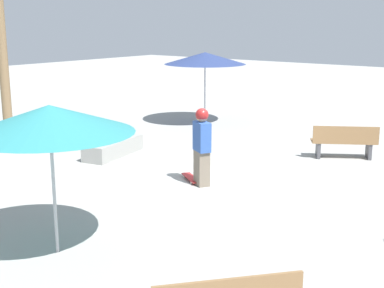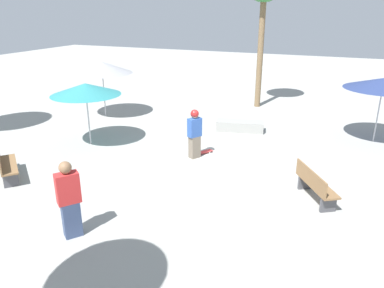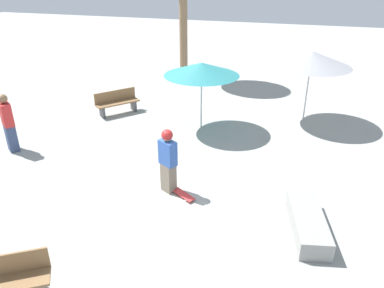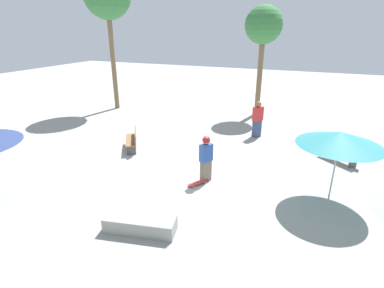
% 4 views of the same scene
% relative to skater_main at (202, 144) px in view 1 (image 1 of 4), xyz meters
% --- Properties ---
extents(ground_plane, '(60.00, 60.00, 0.00)m').
position_rel_skater_main_xyz_m(ground_plane, '(0.90, -0.51, -0.89)').
color(ground_plane, '#9E9E99').
extents(skater_main, '(0.43, 0.50, 1.64)m').
position_rel_skater_main_xyz_m(skater_main, '(0.00, 0.00, 0.00)').
color(skater_main, '#726656').
rests_on(skater_main, ground_plane).
extents(skateboard, '(0.60, 0.78, 0.07)m').
position_rel_skater_main_xyz_m(skateboard, '(0.12, 0.38, -0.83)').
color(skateboard, red).
rests_on(skateboard, ground_plane).
extents(concrete_ledge, '(1.96, 1.00, 0.41)m').
position_rel_skater_main_xyz_m(concrete_ledge, '(0.61, 3.30, -0.68)').
color(concrete_ledge, gray).
rests_on(concrete_ledge, ground_plane).
extents(bench_near, '(1.23, 1.59, 0.85)m').
position_rel_skater_main_xyz_m(bench_near, '(3.96, -1.48, -0.46)').
color(bench_near, '#47474C').
rests_on(bench_near, ground_plane).
extents(shade_umbrella_teal, '(2.44, 2.44, 2.23)m').
position_rel_skater_main_xyz_m(shade_umbrella_teal, '(-3.99, -0.28, 1.14)').
color(shade_umbrella_teal, '#B7B7BC').
rests_on(shade_umbrella_teal, ground_plane).
extents(shade_umbrella_navy, '(2.68, 2.68, 2.37)m').
position_rel_skater_main_xyz_m(shade_umbrella_navy, '(5.54, 4.05, 1.29)').
color(shade_umbrella_navy, '#B7B7BC').
rests_on(shade_umbrella_navy, ground_plane).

